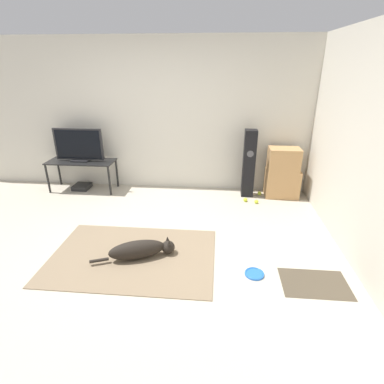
% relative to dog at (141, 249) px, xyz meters
% --- Properties ---
extents(ground_plane, '(12.00, 12.00, 0.00)m').
position_rel_dog_xyz_m(ground_plane, '(-0.17, 0.19, -0.12)').
color(ground_plane, '#BCB29E').
extents(wall_back, '(8.00, 0.06, 2.55)m').
position_rel_dog_xyz_m(wall_back, '(-0.17, 2.29, 1.16)').
color(wall_back, beige).
rests_on(wall_back, ground_plane).
extents(wall_right, '(0.06, 8.00, 2.55)m').
position_rel_dog_xyz_m(wall_right, '(2.43, 0.19, 1.16)').
color(wall_right, beige).
rests_on(wall_right, ground_plane).
extents(area_rug, '(1.93, 1.31, 0.01)m').
position_rel_dog_xyz_m(area_rug, '(-0.11, 0.03, -0.11)').
color(area_rug, '#847056').
rests_on(area_rug, ground_plane).
extents(dog, '(0.93, 0.42, 0.23)m').
position_rel_dog_xyz_m(dog, '(0.00, 0.00, 0.00)').
color(dog, black).
rests_on(dog, area_rug).
extents(frisbee, '(0.21, 0.21, 0.03)m').
position_rel_dog_xyz_m(frisbee, '(1.30, -0.19, -0.11)').
color(frisbee, blue).
rests_on(frisbee, ground_plane).
extents(cardboard_box_lower, '(0.55, 0.37, 0.47)m').
position_rel_dog_xyz_m(cardboard_box_lower, '(1.96, 2.01, 0.12)').
color(cardboard_box_lower, tan).
rests_on(cardboard_box_lower, ground_plane).
extents(cardboard_box_upper, '(0.50, 0.34, 0.38)m').
position_rel_dog_xyz_m(cardboard_box_upper, '(1.94, 2.00, 0.54)').
color(cardboard_box_upper, tan).
rests_on(cardboard_box_upper, cardboard_box_lower).
extents(floor_speaker, '(0.20, 0.20, 1.14)m').
position_rel_dog_xyz_m(floor_speaker, '(1.38, 1.99, 0.45)').
color(floor_speaker, black).
rests_on(floor_speaker, ground_plane).
extents(tv_stand, '(1.17, 0.46, 0.54)m').
position_rel_dog_xyz_m(tv_stand, '(-1.55, 1.98, 0.36)').
color(tv_stand, black).
rests_on(tv_stand, ground_plane).
extents(tv, '(0.85, 0.20, 0.57)m').
position_rel_dog_xyz_m(tv, '(-1.55, 1.98, 0.70)').
color(tv, '#232326').
rests_on(tv, tv_stand).
extents(tennis_ball_by_boxes, '(0.07, 0.07, 0.07)m').
position_rel_dog_xyz_m(tennis_ball_by_boxes, '(1.51, 1.65, -0.09)').
color(tennis_ball_by_boxes, '#C6E033').
rests_on(tennis_ball_by_boxes, ground_plane).
extents(tennis_ball_near_speaker, '(0.07, 0.07, 0.07)m').
position_rel_dog_xyz_m(tennis_ball_near_speaker, '(1.60, 2.00, -0.09)').
color(tennis_ball_near_speaker, '#C6E033').
rests_on(tennis_ball_near_speaker, ground_plane).
extents(tennis_ball_loose_on_carpet, '(0.07, 0.07, 0.07)m').
position_rel_dog_xyz_m(tennis_ball_loose_on_carpet, '(1.34, 1.71, -0.09)').
color(tennis_ball_loose_on_carpet, '#C6E033').
rests_on(tennis_ball_loose_on_carpet, ground_plane).
extents(game_console, '(0.28, 0.30, 0.08)m').
position_rel_dog_xyz_m(game_console, '(-1.62, 2.01, -0.08)').
color(game_console, black).
rests_on(game_console, ground_plane).
extents(door_mat, '(0.69, 0.47, 0.01)m').
position_rel_dog_xyz_m(door_mat, '(1.91, -0.28, -0.12)').
color(door_mat, '#4C4233').
rests_on(door_mat, ground_plane).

